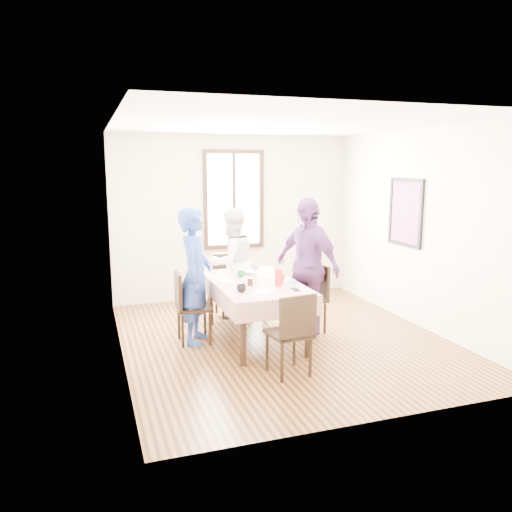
# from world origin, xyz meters

# --- Properties ---
(ground) EXTENTS (4.50, 4.50, 0.00)m
(ground) POSITION_xyz_m (0.00, 0.00, 0.00)
(ground) COLOR black
(ground) RESTS_ON ground
(back_wall) EXTENTS (4.00, 0.00, 4.00)m
(back_wall) POSITION_xyz_m (0.00, 2.25, 1.35)
(back_wall) COLOR beige
(back_wall) RESTS_ON ground
(right_wall) EXTENTS (0.00, 4.50, 4.50)m
(right_wall) POSITION_xyz_m (2.00, 0.00, 1.35)
(right_wall) COLOR beige
(right_wall) RESTS_ON ground
(window_frame) EXTENTS (1.02, 0.06, 1.62)m
(window_frame) POSITION_xyz_m (0.00, 2.23, 1.65)
(window_frame) COLOR black
(window_frame) RESTS_ON back_wall
(window_pane) EXTENTS (0.90, 0.02, 1.50)m
(window_pane) POSITION_xyz_m (0.00, 2.24, 1.65)
(window_pane) COLOR white
(window_pane) RESTS_ON back_wall
(art_poster) EXTENTS (0.04, 0.76, 0.96)m
(art_poster) POSITION_xyz_m (1.98, 0.30, 1.55)
(art_poster) COLOR red
(art_poster) RESTS_ON right_wall
(dining_table) EXTENTS (0.91, 1.66, 0.75)m
(dining_table) POSITION_xyz_m (-0.35, 0.09, 0.38)
(dining_table) COLOR black
(dining_table) RESTS_ON ground
(tablecloth) EXTENTS (1.03, 1.78, 0.01)m
(tablecloth) POSITION_xyz_m (-0.35, 0.09, 0.76)
(tablecloth) COLOR #590D0A
(tablecloth) RESTS_ON dining_table
(chair_left) EXTENTS (0.44, 0.44, 0.91)m
(chair_left) POSITION_xyz_m (-1.10, 0.24, 0.46)
(chair_left) COLOR black
(chair_left) RESTS_ON ground
(chair_right) EXTENTS (0.48, 0.48, 0.91)m
(chair_right) POSITION_xyz_m (0.41, 0.14, 0.46)
(chair_right) COLOR black
(chair_right) RESTS_ON ground
(chair_far) EXTENTS (0.44, 0.44, 0.91)m
(chair_far) POSITION_xyz_m (-0.35, 1.23, 0.46)
(chair_far) COLOR black
(chair_far) RESTS_ON ground
(chair_near) EXTENTS (0.47, 0.47, 0.91)m
(chair_near) POSITION_xyz_m (-0.35, -1.05, 0.46)
(chair_near) COLOR black
(chair_near) RESTS_ON ground
(person_left) EXTENTS (0.62, 0.73, 1.70)m
(person_left) POSITION_xyz_m (-1.08, 0.24, 0.85)
(person_left) COLOR navy
(person_left) RESTS_ON ground
(person_far) EXTENTS (0.94, 0.83, 1.61)m
(person_far) POSITION_xyz_m (-0.35, 1.21, 0.80)
(person_far) COLOR white
(person_far) RESTS_ON ground
(person_right) EXTENTS (0.81, 1.15, 1.81)m
(person_right) POSITION_xyz_m (0.39, 0.14, 0.90)
(person_right) COLOR #5F3570
(person_right) RESTS_ON ground
(mug_black) EXTENTS (0.12, 0.12, 0.09)m
(mug_black) POSITION_xyz_m (-0.66, -0.36, 0.81)
(mug_black) COLOR black
(mug_black) RESTS_ON tablecloth
(mug_flag) EXTENTS (0.11, 0.11, 0.09)m
(mug_flag) POSITION_xyz_m (-0.03, -0.02, 0.81)
(mug_flag) COLOR red
(mug_flag) RESTS_ON tablecloth
(mug_green) EXTENTS (0.13, 0.13, 0.08)m
(mug_green) POSITION_xyz_m (-0.43, 0.41, 0.80)
(mug_green) COLOR #0C7226
(mug_green) RESTS_ON tablecloth
(serving_bowl) EXTENTS (0.21, 0.21, 0.05)m
(serving_bowl) POSITION_xyz_m (-0.26, 0.53, 0.78)
(serving_bowl) COLOR white
(serving_bowl) RESTS_ON tablecloth
(juice_carton) EXTENTS (0.07, 0.07, 0.22)m
(juice_carton) POSITION_xyz_m (-0.15, -0.23, 0.87)
(juice_carton) COLOR red
(juice_carton) RESTS_ON tablecloth
(butter_tub) EXTENTS (0.13, 0.13, 0.07)m
(butter_tub) POSITION_xyz_m (-0.03, -0.35, 0.80)
(butter_tub) COLOR white
(butter_tub) RESTS_ON tablecloth
(jam_jar) EXTENTS (0.07, 0.07, 0.09)m
(jam_jar) POSITION_xyz_m (-0.47, -0.08, 0.81)
(jam_jar) COLOR black
(jam_jar) RESTS_ON tablecloth
(drinking_glass) EXTENTS (0.07, 0.07, 0.10)m
(drinking_glass) POSITION_xyz_m (-0.57, -0.21, 0.81)
(drinking_glass) COLOR silver
(drinking_glass) RESTS_ON tablecloth
(smartphone) EXTENTS (0.07, 0.14, 0.01)m
(smartphone) POSITION_xyz_m (-0.03, -0.48, 0.77)
(smartphone) COLOR black
(smartphone) RESTS_ON tablecloth
(flower_vase) EXTENTS (0.06, 0.06, 0.12)m
(flower_vase) POSITION_xyz_m (-0.35, 0.12, 0.82)
(flower_vase) COLOR silver
(flower_vase) RESTS_ON tablecloth
(plate_left) EXTENTS (0.20, 0.20, 0.01)m
(plate_left) POSITION_xyz_m (-0.68, 0.20, 0.77)
(plate_left) COLOR white
(plate_left) RESTS_ON tablecloth
(plate_right) EXTENTS (0.20, 0.20, 0.01)m
(plate_right) POSITION_xyz_m (-0.06, 0.22, 0.77)
(plate_right) COLOR white
(plate_right) RESTS_ON tablecloth
(plate_far) EXTENTS (0.20, 0.20, 0.01)m
(plate_far) POSITION_xyz_m (-0.34, 0.70, 0.77)
(plate_far) COLOR white
(plate_far) RESTS_ON tablecloth
(plate_near) EXTENTS (0.20, 0.20, 0.01)m
(plate_near) POSITION_xyz_m (-0.42, -0.46, 0.77)
(plate_near) COLOR white
(plate_near) RESTS_ON tablecloth
(butter_lid) EXTENTS (0.12, 0.12, 0.01)m
(butter_lid) POSITION_xyz_m (-0.03, -0.35, 0.84)
(butter_lid) COLOR blue
(butter_lid) RESTS_ON butter_tub
(flower_bunch) EXTENTS (0.09, 0.09, 0.10)m
(flower_bunch) POSITION_xyz_m (-0.35, 0.12, 0.93)
(flower_bunch) COLOR yellow
(flower_bunch) RESTS_ON flower_vase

